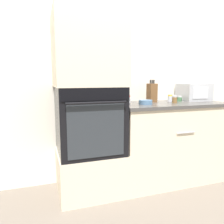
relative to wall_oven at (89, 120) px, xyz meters
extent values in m
plane|color=#6B6056|center=(0.34, -0.30, -0.79)|extent=(12.00, 12.00, 0.00)
cube|color=silver|center=(0.34, 0.33, 0.46)|extent=(8.00, 0.05, 2.50)
cube|color=beige|center=(0.00, 0.00, -0.57)|extent=(0.68, 0.60, 0.45)
cube|color=black|center=(0.00, 0.00, 0.00)|extent=(0.65, 0.59, 0.69)
cube|color=black|center=(0.00, -0.30, 0.28)|extent=(0.63, 0.01, 0.12)
cube|color=#3FBFF2|center=(0.00, -0.30, 0.28)|extent=(0.09, 0.00, 0.03)
cube|color=#282D33|center=(0.00, -0.30, -0.05)|extent=(0.54, 0.01, 0.51)
cylinder|color=black|center=(0.00, -0.33, 0.21)|extent=(0.56, 0.02, 0.02)
cube|color=beige|center=(0.00, 0.00, 0.70)|extent=(0.68, 0.60, 0.72)
cube|color=beige|center=(0.97, 0.00, -0.34)|extent=(1.27, 0.60, 0.90)
cube|color=#474442|center=(0.97, 0.00, 0.13)|extent=(1.29, 0.63, 0.03)
cylinder|color=#B7B7BC|center=(0.97, -0.31, -0.14)|extent=(0.22, 0.01, 0.01)
cube|color=#B2B5BA|center=(1.40, 0.14, 0.25)|extent=(0.36, 0.29, 0.21)
cube|color=silver|center=(1.38, -0.01, 0.25)|extent=(0.22, 0.01, 0.15)
cube|color=brown|center=(0.79, 0.13, 0.25)|extent=(0.09, 0.11, 0.22)
cylinder|color=black|center=(0.77, 0.13, 0.39)|extent=(0.02, 0.02, 0.04)
cylinder|color=black|center=(0.79, 0.13, 0.39)|extent=(0.02, 0.02, 0.04)
cylinder|color=black|center=(0.82, 0.13, 0.39)|extent=(0.02, 0.02, 0.04)
cylinder|color=#517599|center=(0.62, -0.05, 0.17)|extent=(0.15, 0.15, 0.05)
cylinder|color=silver|center=(0.50, 0.17, 0.18)|extent=(0.06, 0.06, 0.06)
cylinder|color=red|center=(0.50, 0.17, 0.22)|extent=(0.05, 0.05, 0.02)
cylinder|color=brown|center=(0.98, -0.07, 0.18)|extent=(0.06, 0.06, 0.07)
cylinder|color=#B7B7BC|center=(0.98, -0.07, 0.22)|extent=(0.05, 0.05, 0.02)
cylinder|color=silver|center=(1.03, 0.11, 0.18)|extent=(0.05, 0.05, 0.07)
cylinder|color=gold|center=(1.03, 0.11, 0.22)|extent=(0.05, 0.05, 0.02)
cylinder|color=#427047|center=(1.17, 0.10, 0.17)|extent=(0.06, 0.06, 0.05)
cylinder|color=#B7B7BC|center=(1.17, 0.10, 0.20)|extent=(0.05, 0.05, 0.01)
camera|label=1|loc=(-0.48, -2.19, 0.42)|focal=35.00mm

